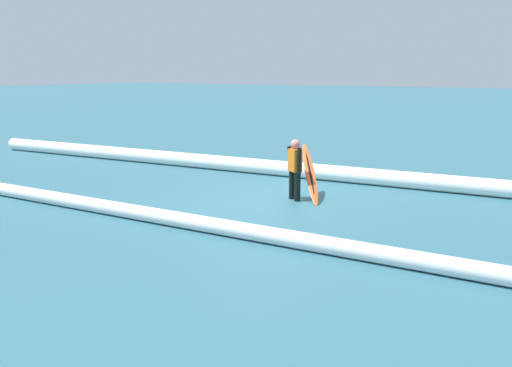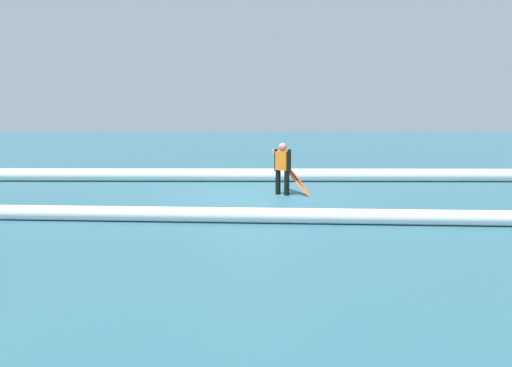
{
  "view_description": "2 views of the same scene",
  "coord_description": "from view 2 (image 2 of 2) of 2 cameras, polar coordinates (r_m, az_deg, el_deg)",
  "views": [
    {
      "loc": [
        -7.38,
        11.52,
        2.94
      ],
      "look_at": [
        -1.24,
        1.91,
        0.8
      ],
      "focal_mm": 42.69,
      "sensor_mm": 36.0,
      "label": 1
    },
    {
      "loc": [
        -0.64,
        10.99,
        1.9
      ],
      "look_at": [
        -0.2,
        2.04,
        0.65
      ],
      "focal_mm": 30.18,
      "sensor_mm": 36.0,
      "label": 2
    }
  ],
  "objects": [
    {
      "name": "ground_plane",
      "position": [
        11.17,
        -0.52,
        -1.84
      ],
      "size": [
        182.93,
        182.93,
        0.0
      ],
      "primitive_type": "plane",
      "color": "#306373"
    },
    {
      "name": "surfer",
      "position": [
        11.49,
        3.53,
        2.34
      ],
      "size": [
        0.44,
        0.43,
        1.39
      ],
      "rotation": [
        0.0,
        0.0,
        2.54
      ],
      "color": "black",
      "rests_on": "ground_plane"
    },
    {
      "name": "surfboard",
      "position": [
        11.84,
        4.57,
        1.58
      ],
      "size": [
        1.19,
        1.41,
        1.21
      ],
      "color": "#E55926",
      "rests_on": "ground_plane"
    },
    {
      "name": "wave_crest_foreground",
      "position": [
        14.21,
        -1.7,
        1.13
      ],
      "size": [
        23.81,
        1.38,
        0.42
      ],
      "primitive_type": "cylinder",
      "rotation": [
        0.0,
        1.57,
        0.04
      ],
      "color": "white",
      "rests_on": "ground_plane"
    },
    {
      "name": "wave_crest_midground",
      "position": [
        8.32,
        7.29,
        -4.29
      ],
      "size": [
        25.3,
        0.51,
        0.29
      ],
      "primitive_type": "cylinder",
      "rotation": [
        0.0,
        1.57,
        -0.01
      ],
      "color": "white",
      "rests_on": "ground_plane"
    }
  ]
}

